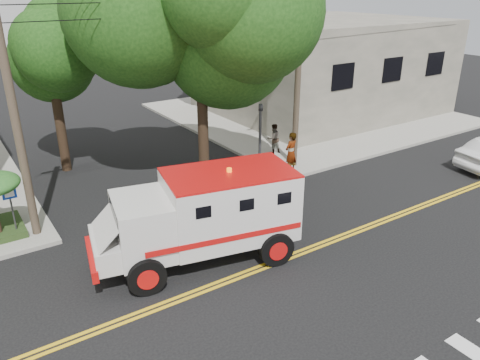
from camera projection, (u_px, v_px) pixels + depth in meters
ground at (265, 266)px, 14.83m from camera, size 100.00×100.00×0.00m
sidewalk_ne at (307, 113)px, 32.04m from camera, size 17.00×17.00×0.15m
building_right at (321, 65)px, 32.00m from camera, size 14.00×12.00×6.00m
utility_pole_left at (14, 112)px, 14.83m from camera, size 0.28×0.28×9.00m
utility_pole_right at (298, 74)px, 21.05m from camera, size 0.28×0.28×9.00m
tree_main at (213, 14)px, 17.79m from camera, size 6.08×5.70×9.85m
tree_left at (57, 47)px, 20.29m from camera, size 4.48×4.20×7.70m
tree_right at (231, 21)px, 29.08m from camera, size 4.80×4.50×8.20m
traffic_signal at (260, 135)px, 20.20m from camera, size 0.15×0.18×3.60m
accessibility_sign at (11, 204)px, 15.88m from camera, size 0.45×0.10×2.02m
armored_truck at (205, 213)px, 14.61m from camera, size 6.76×3.63×2.93m
pedestrian_a at (291, 153)px, 21.42m from camera, size 0.80×0.62×1.93m
pedestrian_b at (274, 139)px, 24.03m from camera, size 0.82×0.68×1.54m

